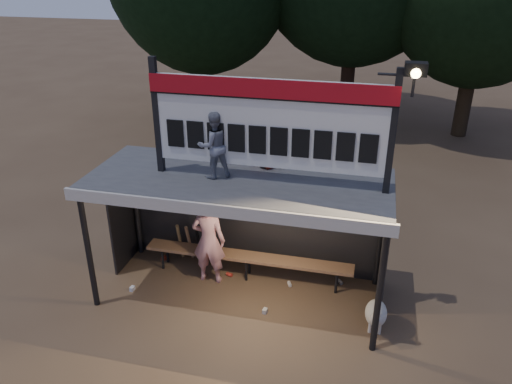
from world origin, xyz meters
TOP-DOWN VIEW (x-y plane):
  - ground at (0.00, 0.00)m, footprint 80.00×80.00m
  - player at (-0.67, 0.29)m, footprint 0.63×0.42m
  - child_a at (-0.39, -0.04)m, footprint 0.68×0.66m
  - child_b at (0.34, 0.57)m, footprint 0.51×0.49m
  - dugout_shelter at (0.00, 0.24)m, footprint 5.10×2.08m
  - scoreboard_assembly at (0.56, -0.01)m, footprint 4.10×0.27m
  - bench at (0.00, 0.55)m, footprint 4.00×0.35m
  - dog at (2.42, -0.37)m, footprint 0.36×0.81m
  - bats at (-1.17, 0.82)m, footprint 0.67×0.35m
  - litter at (-0.19, 0.25)m, footprint 3.83×1.30m

SIDE VIEW (x-z plane):
  - ground at x=0.00m, z-range 0.00..0.00m
  - litter at x=-0.19m, z-range 0.00..0.08m
  - dog at x=2.42m, z-range 0.03..0.53m
  - bats at x=-1.17m, z-range 0.01..0.85m
  - bench at x=0.00m, z-range 0.19..0.67m
  - player at x=-0.67m, z-range 0.00..1.72m
  - dugout_shelter at x=0.00m, z-range 0.69..3.01m
  - child_b at x=0.34m, z-range 2.32..3.20m
  - child_a at x=-0.39m, z-range 2.32..3.42m
  - scoreboard_assembly at x=0.56m, z-range 2.33..4.32m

